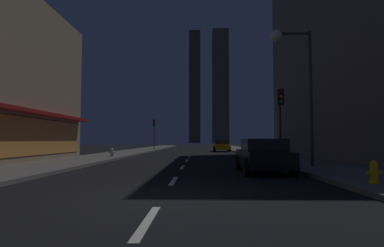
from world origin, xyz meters
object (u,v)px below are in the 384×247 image
object	(u,v)px
fire_hydrant_yellow_near	(374,173)
traffic_light_far_left	(154,128)
fire_hydrant_far_left	(112,152)
street_lamp_right	(293,64)
traffic_light_near_right	(280,109)
car_parked_near	(263,155)
car_parked_far	(222,146)

from	to	relation	value
fire_hydrant_yellow_near	traffic_light_far_left	bearing A→B (deg)	108.93
fire_hydrant_far_left	street_lamp_right	xyz separation A→B (m)	(11.28, -8.83, 4.61)
fire_hydrant_yellow_near	traffic_light_near_right	distance (m)	8.85
car_parked_near	fire_hydrant_yellow_near	world-z (taller)	car_parked_near
fire_hydrant_yellow_near	car_parked_far	bearing A→B (deg)	94.57
car_parked_near	car_parked_far	bearing A→B (deg)	90.00
car_parked_near	traffic_light_near_right	size ratio (longest dim) A/B	1.01
fire_hydrant_yellow_near	traffic_light_far_left	size ratio (longest dim) A/B	0.16
street_lamp_right	traffic_light_far_left	bearing A→B (deg)	111.48
fire_hydrant_far_left	car_parked_near	bearing A→B (deg)	-46.99
fire_hydrant_yellow_near	traffic_light_near_right	bearing A→B (deg)	92.72
traffic_light_near_right	traffic_light_far_left	world-z (taller)	same
car_parked_far	fire_hydrant_far_left	distance (m)	17.21
traffic_light_far_left	street_lamp_right	world-z (taller)	street_lamp_right
traffic_light_near_right	fire_hydrant_yellow_near	bearing A→B (deg)	-87.28
car_parked_near	fire_hydrant_yellow_near	xyz separation A→B (m)	(2.30, -4.24, -0.29)
car_parked_far	traffic_light_far_left	bearing A→B (deg)	153.82
car_parked_near	street_lamp_right	world-z (taller)	street_lamp_right
car_parked_near	street_lamp_right	distance (m)	4.87
fire_hydrant_far_left	traffic_light_far_left	world-z (taller)	traffic_light_far_left
fire_hydrant_far_left	traffic_light_far_left	xyz separation A→B (m)	(0.40, 18.82, 2.74)
fire_hydrant_far_left	fire_hydrant_yellow_near	bearing A→B (deg)	-50.70
fire_hydrant_yellow_near	street_lamp_right	bearing A→B (deg)	95.32
car_parked_near	street_lamp_right	bearing A→B (deg)	37.21
car_parked_near	traffic_light_near_right	distance (m)	5.20
fire_hydrant_far_left	street_lamp_right	size ratio (longest dim) A/B	0.10
fire_hydrant_far_left	traffic_light_near_right	distance (m)	13.18
car_parked_near	traffic_light_near_right	xyz separation A→B (m)	(1.90, 4.17, 2.45)
fire_hydrant_far_left	traffic_light_far_left	distance (m)	19.03
fire_hydrant_far_left	traffic_light_near_right	size ratio (longest dim) A/B	0.16
fire_hydrant_far_left	traffic_light_near_right	xyz separation A→B (m)	(11.40, -6.01, 2.74)
car_parked_near	traffic_light_far_left	bearing A→B (deg)	107.42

